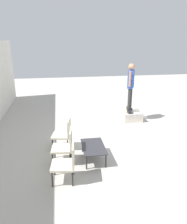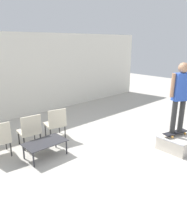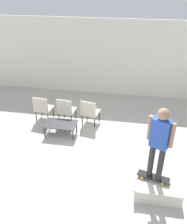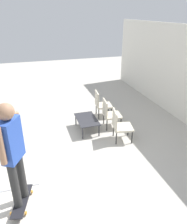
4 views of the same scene
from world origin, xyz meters
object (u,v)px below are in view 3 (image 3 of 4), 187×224
object	(u,v)px
skateboard_on_ramp	(153,177)
patio_chair_left	(43,107)
person_skater	(160,139)
skate_ramp_box	(157,188)
patio_chair_right	(90,111)
coffee_table	(60,125)
patio_chair_center	(66,109)

from	to	relation	value
skateboard_on_ramp	patio_chair_left	world-z (taller)	patio_chair_left
person_skater	skate_ramp_box	bearing A→B (deg)	-4.81
skateboard_on_ramp	person_skater	bearing A→B (deg)	104.79
skate_ramp_box	patio_chair_right	xyz separation A→B (m)	(-2.06, 2.68, 0.31)
patio_chair_left	patio_chair_right	distance (m)	1.61
skateboard_on_ramp	coffee_table	size ratio (longest dim) A/B	0.77
skateboard_on_ramp	patio_chair_left	size ratio (longest dim) A/B	0.84
skate_ramp_box	skateboard_on_ramp	world-z (taller)	skateboard_on_ramp
patio_chair_center	patio_chair_right	distance (m)	0.80
patio_chair_center	skate_ramp_box	bearing A→B (deg)	143.47
coffee_table	patio_chair_left	bearing A→B (deg)	138.24
person_skater	patio_chair_left	size ratio (longest dim) A/B	1.96
skate_ramp_box	skateboard_on_ramp	xyz separation A→B (m)	(-0.11, 0.07, 0.26)
patio_chair_left	patio_chair_center	size ratio (longest dim) A/B	1.00
patio_chair_left	skate_ramp_box	bearing A→B (deg)	149.95
person_skater	patio_chair_left	world-z (taller)	person_skater
skate_ramp_box	person_skater	world-z (taller)	person_skater
patio_chair_left	skateboard_on_ramp	bearing A→B (deg)	149.84
skate_ramp_box	patio_chair_center	bearing A→B (deg)	136.81
person_skater	patio_chair_left	distance (m)	4.53
patio_chair_left	patio_chair_right	bearing A→B (deg)	-173.81
patio_chair_center	patio_chair_right	size ratio (longest dim) A/B	1.00
coffee_table	patio_chair_left	distance (m)	1.11
patio_chair_left	patio_chair_right	size ratio (longest dim) A/B	1.00
skate_ramp_box	patio_chair_right	size ratio (longest dim) A/B	1.17
patio_chair_center	patio_chair_right	world-z (taller)	same
patio_chair_left	patio_chair_center	distance (m)	0.81
skate_ramp_box	skateboard_on_ramp	distance (m)	0.29
patio_chair_left	patio_chair_center	xyz separation A→B (m)	(0.81, 0.00, 0.00)
patio_chair_center	coffee_table	bearing A→B (deg)	97.53
skateboard_on_ramp	patio_chair_right	distance (m)	3.27
skate_ramp_box	person_skater	xyz separation A→B (m)	(-0.11, 0.07, 1.32)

